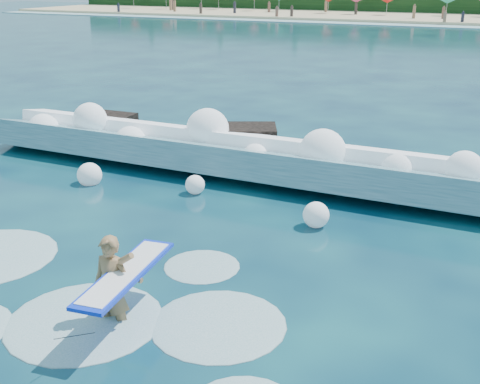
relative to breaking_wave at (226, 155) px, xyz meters
The scene contains 8 objects.
ground 6.67m from the breaking_wave, 80.09° to the right, with size 200.00×200.00×0.00m, color #071E38.
beach 71.46m from the breaking_wave, 89.08° to the left, with size 140.00×20.00×0.40m, color tan.
wet_band 60.46m from the breaking_wave, 88.92° to the left, with size 140.00×5.00×0.08m, color silver.
breaking_wave is the anchor object (origin of this frame).
rock_cluster 3.31m from the breaking_wave, 157.12° to the left, with size 7.88×3.14×1.23m.
surfer_with_board 8.78m from the breaking_wave, 75.90° to the right, with size 1.11×3.05×1.93m.
wave_spray 0.47m from the breaking_wave, 154.59° to the right, with size 14.63×4.70×1.85m.
surf_foam 8.30m from the breaking_wave, 83.41° to the right, with size 9.43×5.65×0.15m.
Camera 1 is at (6.86, -9.33, 5.75)m, focal length 45.00 mm.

